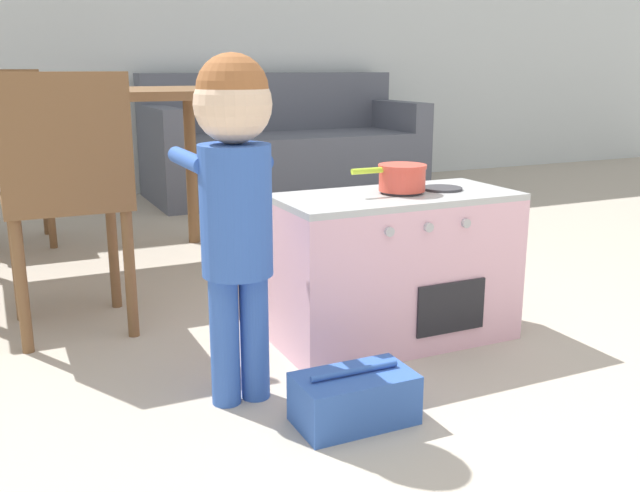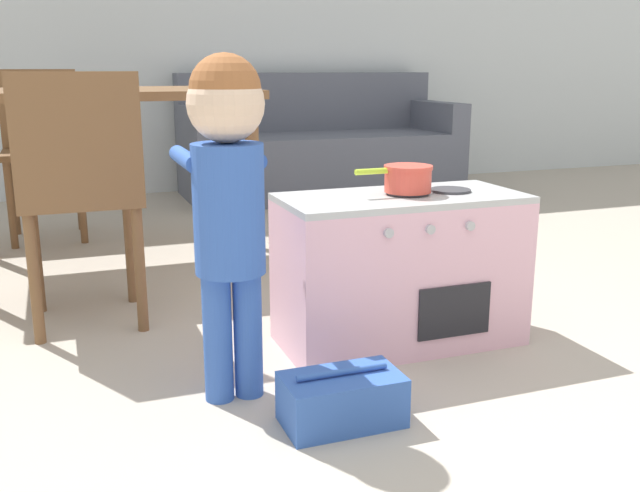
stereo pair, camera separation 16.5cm
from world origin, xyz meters
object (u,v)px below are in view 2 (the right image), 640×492
Objects in this scene: child_figure at (228,179)px; couch at (318,150)px; toy_pot at (407,177)px; dining_chair_far at (42,147)px; toy_basket at (342,399)px; dining_table at (106,114)px; dining_chair_near at (81,192)px; play_kitchen at (400,269)px.

couch is (1.31, 2.91, -0.29)m from child_figure.
dining_chair_far is (-1.07, 1.97, -0.07)m from toy_pot.
toy_basket is 1.83m from dining_table.
child_figure is at bearing 102.00° from dining_chair_far.
child_figure reaches higher than dining_chair_far.
couch reaches higher than toy_basket.
dining_chair_near is 1.49m from dining_chair_far.
toy_basket is 1.15m from dining_chair_near.
dining_chair_far reaches higher than toy_basket.
toy_pot is at bearing 18.54° from child_figure.
couch is at bearing 75.13° from play_kitchen.
child_figure reaches higher than toy_basket.
dining_chair_near reaches higher than play_kitchen.
child_figure is at bearing 131.69° from toy_basket.
toy_pot is 2.81m from couch.
couch is at bearing 44.64° from dining_table.
toy_basket is at bearing -59.40° from dining_chair_near.
dining_chair_far is at bearing 110.66° from dining_table.
child_figure reaches higher than dining_table.
child_figure is 2.22m from dining_chair_far.
couch is (1.65, 2.23, -0.17)m from dining_chair_near.
toy_basket is 0.35× the size of dining_chair_near.
couch is at bearing 65.75° from child_figure.
dining_chair_far is at bearing 118.19° from play_kitchen.
dining_table is (-0.78, 1.23, 0.43)m from play_kitchen.
dining_table is 0.79m from dining_chair_near.
dining_chair_near is 1.00× the size of dining_chair_far.
play_kitchen is at bearing 118.19° from dining_chair_far.
couch is at bearing 53.55° from dining_chair_near.
dining_chair_near is at bearing 152.52° from play_kitchen.
dining_chair_near is 0.46× the size of couch.
toy_basket is at bearing -76.61° from dining_table.
dining_table is at bearing 103.39° from toy_basket.
toy_pot is 0.30× the size of dining_chair_far.
dining_table reaches higher than play_kitchen.
play_kitchen is 0.61m from toy_basket.
child_figure is at bearing -161.46° from toy_pot.
dining_chair_far is at bearing 105.67° from toy_basket.
toy_pot is 1.47m from dining_table.
child_figure is at bearing -64.10° from dining_chair_near.
dining_table is (-0.79, 1.23, 0.14)m from toy_pot.
child_figure reaches higher than couch.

